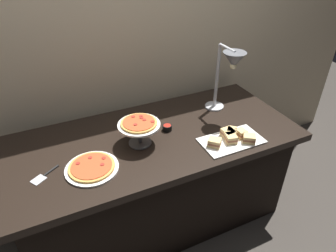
# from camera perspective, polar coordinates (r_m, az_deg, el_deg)

# --- Properties ---
(ground_plane) EXTENTS (8.00, 8.00, 0.00)m
(ground_plane) POSITION_cam_1_polar(r_m,az_deg,el_deg) (2.46, -2.21, -16.54)
(ground_plane) COLOR #38332D
(back_wall) EXTENTS (4.40, 0.04, 2.40)m
(back_wall) POSITION_cam_1_polar(r_m,az_deg,el_deg) (2.16, -8.31, 14.78)
(back_wall) COLOR #C6B593
(back_wall) RESTS_ON ground_plane
(buffet_table) EXTENTS (1.90, 0.84, 0.76)m
(buffet_table) POSITION_cam_1_polar(r_m,az_deg,el_deg) (2.18, -2.43, -10.00)
(buffet_table) COLOR black
(buffet_table) RESTS_ON ground_plane
(heat_lamp) EXTENTS (0.15, 0.31, 0.49)m
(heat_lamp) POSITION_cam_1_polar(r_m,az_deg,el_deg) (2.02, 11.81, 11.18)
(heat_lamp) COLOR #B7BABF
(heat_lamp) RESTS_ON buffet_table
(pizza_plate_front) EXTENTS (0.30, 0.30, 0.03)m
(pizza_plate_front) POSITION_cam_1_polar(r_m,az_deg,el_deg) (1.73, -14.34, -7.68)
(pizza_plate_front) COLOR white
(pizza_plate_front) RESTS_ON buffet_table
(pizza_plate_center) EXTENTS (0.26, 0.26, 0.16)m
(pizza_plate_center) POSITION_cam_1_polar(r_m,az_deg,el_deg) (1.81, -5.54, -0.02)
(pizza_plate_center) COLOR #595B60
(pizza_plate_center) RESTS_ON buffet_table
(sandwich_platter) EXTENTS (0.39, 0.22, 0.06)m
(sandwich_platter) POSITION_cam_1_polar(r_m,az_deg,el_deg) (1.92, 12.08, -2.27)
(sandwich_platter) COLOR white
(sandwich_platter) RESTS_ON buffet_table
(sauce_cup_near) EXTENTS (0.06, 0.06, 0.04)m
(sauce_cup_near) POSITION_cam_1_polar(r_m,az_deg,el_deg) (1.98, -0.15, -0.28)
(sauce_cup_near) COLOR black
(sauce_cup_near) RESTS_ON buffet_table
(serving_spatula) EXTENTS (0.16, 0.12, 0.01)m
(serving_spatula) POSITION_cam_1_polar(r_m,az_deg,el_deg) (1.78, -22.47, -8.69)
(serving_spatula) COLOR #B7BABF
(serving_spatula) RESTS_ON buffet_table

